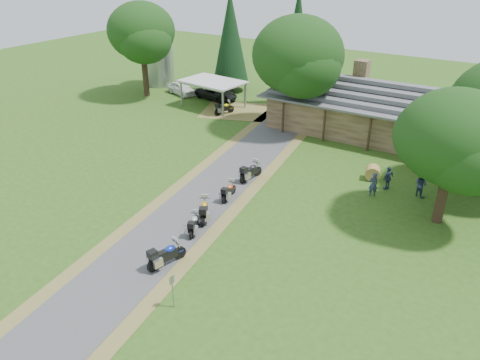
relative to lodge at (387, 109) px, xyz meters
The scene contains 23 objects.
ground 24.86m from the lodge, 104.04° to the right, with size 120.00×120.00×0.00m, color #2C5016.
driveway 21.17m from the lodge, 108.00° to the right, with size 46.00×46.00×0.00m, color #3E3F41.
lodge is the anchor object (origin of this frame).
silo 28.59m from the lodge, behind, with size 3.37×3.37×6.84m, color gray.
carport 18.02m from the lodge, behind, with size 6.41×4.27×2.78m, color silver, non-canonical shape.
car_white_sedan 23.72m from the lodge, behind, with size 5.31×2.24×1.77m, color white.
car_dark_suv 19.17m from the lodge, behind, with size 5.49×2.34×2.10m, color black.
motorcycle_row_a 25.94m from the lodge, 98.90° to the right, with size 2.14×0.70×1.47m, color #152A98, non-canonical shape.
motorcycle_row_b 22.77m from the lodge, 102.05° to the right, with size 1.81×0.59×1.24m, color #B3B7BC, non-canonical shape.
motorcycle_row_c 21.35m from the lodge, 103.91° to the right, with size 2.09×0.68×1.43m, color gold, non-canonical shape.
motorcycle_row_d 18.46m from the lodge, 106.68° to the right, with size 1.83×0.60×1.25m, color #C75724, non-canonical shape.
motorcycle_row_e 15.45m from the lodge, 110.98° to the right, with size 2.10×0.68×1.43m, color black, non-canonical shape.
motorcycle_carport_a 15.87m from the lodge, 169.26° to the right, with size 2.04×0.67×1.40m, color #D1C200, non-canonical shape.
person_a 12.42m from the lodge, 76.74° to the right, with size 0.57×0.41×2.02m, color #293751.
person_b 11.83m from the lodge, 61.54° to the right, with size 0.60×0.43×2.11m, color #293751.
person_c 11.14m from the lodge, 72.02° to the right, with size 0.57×0.41×2.01m, color #293751.
hay_bale 9.93m from the lodge, 77.96° to the right, with size 1.06×1.06×0.97m, color olive.
sign_post 28.04m from the lodge, 93.27° to the right, with size 0.33×0.06×1.84m, color gray, non-canonical shape.
oak_lodge_left 8.70m from the lodge, 157.29° to the right, with size 8.06×8.06×11.12m, color #133811, non-canonical shape.
oak_driveway 15.22m from the lodge, 60.85° to the right, with size 6.59×6.59×9.09m, color #133811, non-canonical shape.
oak_silo 27.05m from the lodge, behind, with size 7.31×7.31×11.58m, color #133811, non-canonical shape.
cedar_near 12.12m from the lodge, 161.00° to the left, with size 3.59×3.59×12.04m, color black.
cedar_far 20.53m from the lodge, 166.42° to the left, with size 4.12×4.12×11.32m, color black.
Camera 1 is at (16.21, -16.83, 15.38)m, focal length 35.00 mm.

